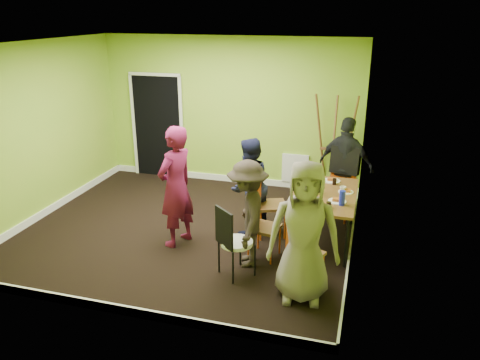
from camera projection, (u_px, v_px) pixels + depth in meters
The scene contains 28 objects.
ground at pixel (188, 229), 7.33m from camera, with size 5.00×5.00×0.00m, color black.
room_walls at pixel (185, 168), 7.03m from camera, with size 5.04×4.54×2.82m.
dining_table at pixel (324, 197), 6.74m from camera, with size 0.90×1.50×0.75m.
chair_left_far at pixel (266, 199), 6.95m from camera, with size 0.55×0.55×1.04m.
chair_left_near at pixel (259, 220), 6.38m from camera, with size 0.45×0.45×0.94m.
chair_back_end at pixel (344, 168), 7.63m from camera, with size 0.58×0.64×1.15m.
chair_front_end at pixel (303, 250), 5.64m from camera, with size 0.49×0.49×0.91m.
chair_bentwood at pixel (232, 239), 5.88m from camera, with size 0.52×0.52×0.96m.
easel at pixel (334, 147), 8.31m from camera, with size 0.76×0.71×1.89m.
plate_near_left at pixel (308, 181), 7.18m from camera, with size 0.22×0.22×0.01m, color white.
plate_near_right at pixel (304, 204), 6.35m from camera, with size 0.23×0.23×0.01m, color white.
plate_far_back at pixel (332, 181), 7.20m from camera, with size 0.26×0.26×0.01m, color white.
plate_far_front at pixel (321, 207), 6.26m from camera, with size 0.22×0.22×0.01m, color white.
plate_wall_back at pixel (346, 192), 6.76m from camera, with size 0.22×0.22×0.01m, color white.
plate_wall_front at pixel (337, 201), 6.43m from camera, with size 0.25×0.25×0.01m, color white.
thermos at pixel (317, 186), 6.66m from camera, with size 0.07×0.07×0.24m, color white.
blue_bottle at pixel (342, 198), 6.29m from camera, with size 0.08×0.08×0.21m, color #1721B3.
orange_bottle at pixel (320, 184), 6.96m from camera, with size 0.03×0.03×0.08m, color #D14D13.
glass_mid at pixel (319, 184), 6.93m from camera, with size 0.06×0.06×0.09m, color black.
glass_back at pixel (334, 182), 7.04m from camera, with size 0.06×0.06×0.10m, color black.
glass_front at pixel (329, 205), 6.22m from camera, with size 0.07×0.07×0.08m, color black.
cup_a at pixel (306, 195), 6.53m from camera, with size 0.11×0.11×0.09m, color white.
cup_b at pixel (343, 189), 6.75m from camera, with size 0.09×0.09×0.08m, color white.
person_standing at pixel (176, 187), 6.60m from camera, with size 0.64×0.42×1.76m, color maroon.
person_left_far at pixel (249, 186), 7.01m from camera, with size 0.72×0.56×1.48m, color #161838.
person_left_near at pixel (248, 214), 6.11m from camera, with size 0.94×0.54×1.45m, color black.
person_back_end at pixel (346, 165), 7.73m from camera, with size 0.95×0.39×1.62m, color black.
person_front_end at pixel (304, 233), 5.31m from camera, with size 0.83×0.54×1.71m, color gray.
Camera 1 is at (2.59, -6.14, 3.25)m, focal length 35.00 mm.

